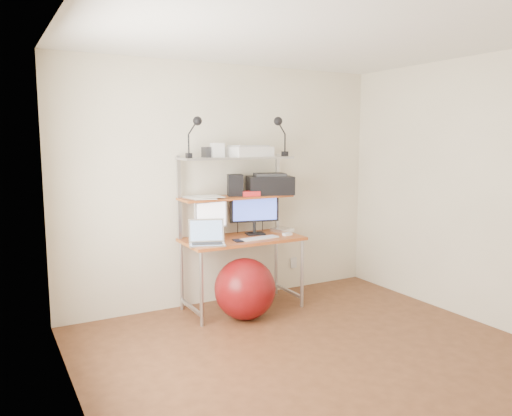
{
  "coord_description": "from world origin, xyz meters",
  "views": [
    {
      "loc": [
        -2.27,
        -2.97,
        1.73
      ],
      "look_at": [
        -0.0,
        1.15,
        1.08
      ],
      "focal_mm": 35.0,
      "sensor_mm": 36.0,
      "label": 1
    }
  ],
  "objects_px": {
    "exercise_ball": "(245,289)",
    "monitor_silver": "(211,218)",
    "monitor_black": "(254,209)",
    "laptop": "(207,239)",
    "printer": "(270,184)"
  },
  "relations": [
    {
      "from": "exercise_ball",
      "to": "monitor_silver",
      "type": "bearing_deg",
      "value": 115.13
    },
    {
      "from": "exercise_ball",
      "to": "monitor_black",
      "type": "bearing_deg",
      "value": 50.71
    },
    {
      "from": "monitor_black",
      "to": "laptop",
      "type": "distance_m",
      "value": 0.71
    },
    {
      "from": "printer",
      "to": "monitor_silver",
      "type": "bearing_deg",
      "value": -160.68
    },
    {
      "from": "laptop",
      "to": "printer",
      "type": "relative_size",
      "value": 0.75
    },
    {
      "from": "laptop",
      "to": "printer",
      "type": "xyz_separation_m",
      "value": [
        0.83,
        0.23,
        0.47
      ]
    },
    {
      "from": "laptop",
      "to": "printer",
      "type": "height_order",
      "value": "printer"
    },
    {
      "from": "laptop",
      "to": "exercise_ball",
      "type": "relative_size",
      "value": 0.68
    },
    {
      "from": "monitor_silver",
      "to": "monitor_black",
      "type": "distance_m",
      "value": 0.5
    },
    {
      "from": "monitor_black",
      "to": "printer",
      "type": "xyz_separation_m",
      "value": [
        0.19,
        0.01,
        0.25
      ]
    },
    {
      "from": "laptop",
      "to": "exercise_ball",
      "type": "distance_m",
      "value": 0.61
    },
    {
      "from": "printer",
      "to": "exercise_ball",
      "type": "distance_m",
      "value": 1.15
    },
    {
      "from": "monitor_black",
      "to": "monitor_silver",
      "type": "bearing_deg",
      "value": -166.53
    },
    {
      "from": "monitor_silver",
      "to": "exercise_ball",
      "type": "bearing_deg",
      "value": -72.15
    },
    {
      "from": "monitor_black",
      "to": "laptop",
      "type": "xyz_separation_m",
      "value": [
        -0.64,
        -0.22,
        -0.21
      ]
    }
  ]
}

